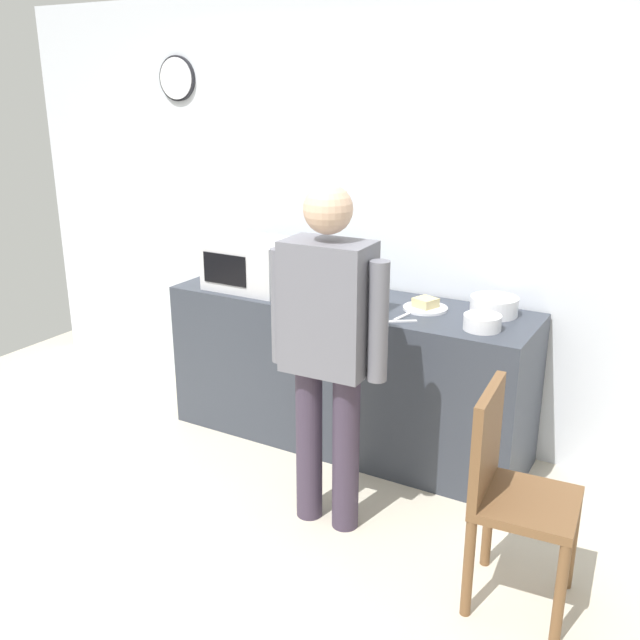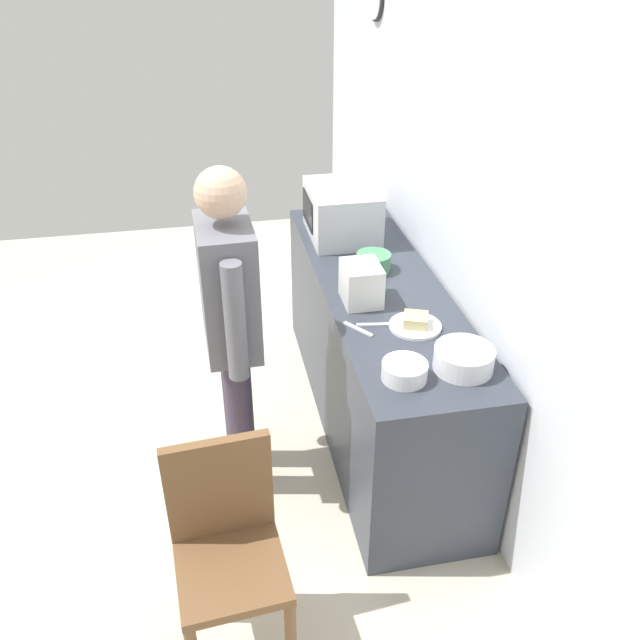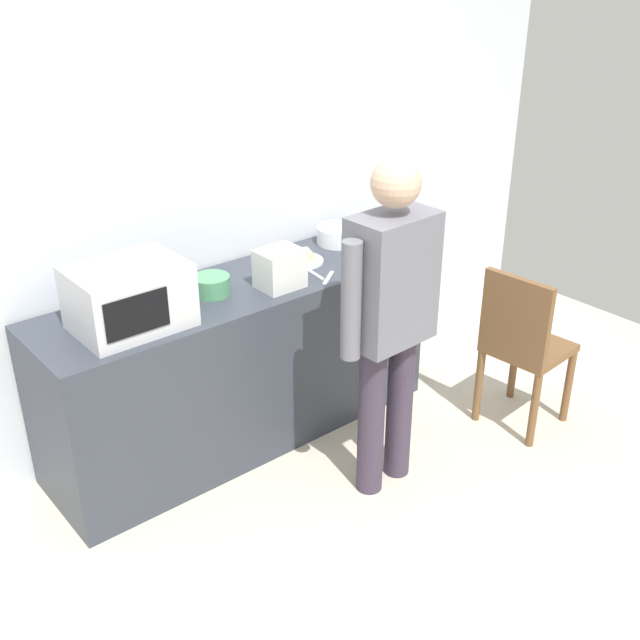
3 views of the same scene
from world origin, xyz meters
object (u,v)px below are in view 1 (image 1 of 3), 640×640
at_px(fork_utensil, 401,321).
at_px(cereal_bowl, 326,288).
at_px(salad_bowl, 482,322).
at_px(sandwich_plate, 425,306).
at_px(spoon_utensil, 403,316).
at_px(toaster, 363,293).
at_px(microwave, 252,264).
at_px(person_standing, 328,337).
at_px(mixing_bowl, 494,306).
at_px(wooden_chair, 509,487).

bearing_deg(fork_utensil, cereal_bowl, 158.61).
bearing_deg(salad_bowl, sandwich_plate, 155.57).
bearing_deg(spoon_utensil, sandwich_plate, 73.55).
relative_size(toaster, spoon_utensil, 1.29).
bearing_deg(microwave, cereal_bowl, 8.48).
distance_m(microwave, fork_utensil, 1.07).
relative_size(cereal_bowl, spoon_utensil, 1.10).
relative_size(salad_bowl, person_standing, 0.11).
distance_m(microwave, mixing_bowl, 1.45).
xyz_separation_m(sandwich_plate, salad_bowl, (0.37, -0.17, 0.02)).
bearing_deg(mixing_bowl, spoon_utensil, -145.83).
relative_size(cereal_bowl, fork_utensil, 1.10).
distance_m(microwave, salad_bowl, 1.45).
xyz_separation_m(salad_bowl, person_standing, (-0.52, -0.67, 0.04)).
bearing_deg(cereal_bowl, wooden_chair, -33.72).
xyz_separation_m(spoon_utensil, person_standing, (-0.09, -0.66, 0.07)).
height_order(sandwich_plate, spoon_utensil, sandwich_plate).
bearing_deg(toaster, spoon_utensil, 2.16).
height_order(sandwich_plate, mixing_bowl, mixing_bowl).
relative_size(salad_bowl, wooden_chair, 0.20).
relative_size(mixing_bowl, wooden_chair, 0.27).
height_order(microwave, fork_utensil, microwave).
height_order(salad_bowl, toaster, toaster).
xyz_separation_m(microwave, salad_bowl, (1.45, -0.06, -0.11)).
bearing_deg(mixing_bowl, wooden_chair, -68.55).
relative_size(microwave, cereal_bowl, 2.67).
bearing_deg(mixing_bowl, cereal_bowl, -171.84).
bearing_deg(toaster, mixing_bowl, 23.99).
distance_m(fork_utensil, person_standing, 0.59).
bearing_deg(salad_bowl, spoon_utensil, -178.52).
xyz_separation_m(cereal_bowl, wooden_chair, (1.37, -0.91, -0.42)).
relative_size(microwave, fork_utensil, 2.94).
height_order(salad_bowl, cereal_bowl, cereal_bowl).
bearing_deg(person_standing, toaster, 102.30).
relative_size(toaster, fork_utensil, 1.29).
distance_m(sandwich_plate, fork_utensil, 0.27).
distance_m(sandwich_plate, mixing_bowl, 0.37).
height_order(microwave, mixing_bowl, microwave).
bearing_deg(toaster, fork_utensil, -16.63).
bearing_deg(fork_utensil, wooden_chair, -40.91).
xyz_separation_m(cereal_bowl, toaster, (0.32, -0.15, 0.05)).
bearing_deg(person_standing, microwave, 141.99).
bearing_deg(spoon_utensil, mixing_bowl, 34.17).
distance_m(sandwich_plate, wooden_chair, 1.28).
bearing_deg(person_standing, mixing_bowl, 62.01).
xyz_separation_m(cereal_bowl, mixing_bowl, (0.95, 0.14, 0.00)).
distance_m(microwave, person_standing, 1.18).
distance_m(microwave, wooden_chair, 2.09).
distance_m(microwave, toaster, 0.79).
bearing_deg(salad_bowl, wooden_chair, -63.49).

